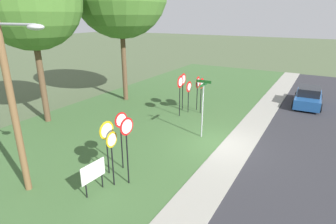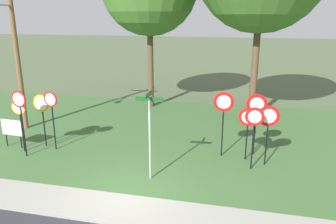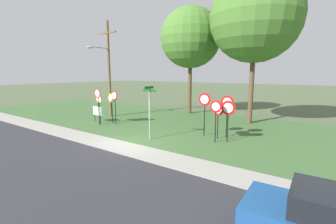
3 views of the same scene
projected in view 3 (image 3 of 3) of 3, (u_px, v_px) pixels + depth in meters
The scene contains 18 objects.
ground_plane at pixel (130, 143), 13.30m from camera, with size 160.00×160.00×0.00m, color #4C5B3D.
road_asphalt at pixel (46, 172), 9.43m from camera, with size 44.00×6.40×0.01m, color #2D2D33.
sidewalk_strip at pixel (119, 147), 12.65m from camera, with size 44.00×1.60×0.06m, color #99968C.
grass_median at pixel (184, 124), 18.14m from camera, with size 44.00×12.00×0.04m, color #3D6033.
stop_sign_near_left at pixel (112, 102), 18.32m from camera, with size 0.76×0.11×2.35m.
stop_sign_near_right at pixel (99, 103), 18.05m from camera, with size 0.62×0.10×2.27m.
stop_sign_far_left at pixel (98, 99), 17.43m from camera, with size 0.69×0.11×2.77m.
stop_sign_far_center at pixel (115, 101), 17.75m from camera, with size 0.66×0.13×2.57m.
yield_sign_near_left at pixel (204, 104), 14.46m from camera, with size 0.81×0.10×2.72m.
yield_sign_near_right at pixel (218, 113), 13.86m from camera, with size 0.74×0.11×2.16m.
yield_sign_far_left at pixel (228, 111), 13.16m from camera, with size 0.82×0.12×2.39m.
yield_sign_far_right at pixel (227, 106), 14.11m from camera, with size 0.83×0.10×2.59m.
yield_sign_center at pixel (216, 111), 13.05m from camera, with size 0.70×0.10×2.43m.
street_name_post at pixel (149, 108), 13.75m from camera, with size 0.96×0.82×3.16m.
utility_pole at pixel (108, 66), 20.66m from camera, with size 2.10×2.31×8.39m.
notice_board at pixel (97, 112), 18.86m from camera, with size 1.10×0.11×1.25m.
oak_tree_left at pixel (191, 38), 21.92m from camera, with size 5.68×5.68×10.03m.
oak_tree_right at pixel (255, 17), 17.21m from camera, with size 6.70×6.70×11.35m.
Camera 3 is at (9.16, -9.24, 3.96)m, focal length 25.02 mm.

